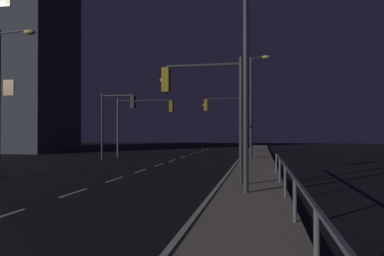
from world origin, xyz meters
TOP-DOWN VIEW (x-y plane):
  - ground_plane at (0.00, 17.50)m, footprint 112.00×112.00m
  - sidewalk_right at (6.16, 17.50)m, footprint 2.30×77.00m
  - lane_markings_center at (0.00, 21.00)m, footprint 0.14×50.00m
  - lane_edge_line at (4.76, 22.50)m, footprint 0.14×53.00m
  - traffic_light_overhead_east at (4.26, 11.11)m, footprint 3.26×0.42m
  - traffic_light_far_right at (-4.32, 24.87)m, footprint 2.86×0.50m
  - traffic_light_mid_right at (3.88, 29.24)m, footprint 4.13×0.34m
  - traffic_light_far_center at (-3.43, 28.83)m, footprint 4.97×0.43m
  - street_lamp_across_street at (6.04, 8.82)m, footprint 0.91×1.97m
  - street_lamp_median at (-5.13, 12.51)m, footprint 2.15×0.65m
  - street_lamp_mid_block at (5.92, 25.75)m, footprint 1.44×1.56m
  - barrier_fence at (7.16, 6.74)m, footprint 0.09×17.58m

SIDE VIEW (x-z plane):
  - ground_plane at x=0.00m, z-range 0.00..0.00m
  - lane_edge_line at x=4.76m, z-range 0.00..0.01m
  - lane_markings_center at x=0.00m, z-range 0.00..0.01m
  - sidewalk_right at x=6.16m, z-range 0.00..0.14m
  - barrier_fence at x=7.16m, z-range 0.40..1.38m
  - traffic_light_overhead_east at x=4.26m, z-range 1.10..5.91m
  - traffic_light_far_right at x=-4.32m, z-range 1.00..6.13m
  - traffic_light_far_center at x=-3.43m, z-range 1.09..6.15m
  - traffic_light_mid_right at x=3.88m, z-range 1.18..6.19m
  - street_lamp_median at x=-5.13m, z-range 0.74..7.56m
  - street_lamp_mid_block at x=5.92m, z-range 0.89..8.42m
  - street_lamp_across_street at x=6.04m, z-range 0.90..8.48m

